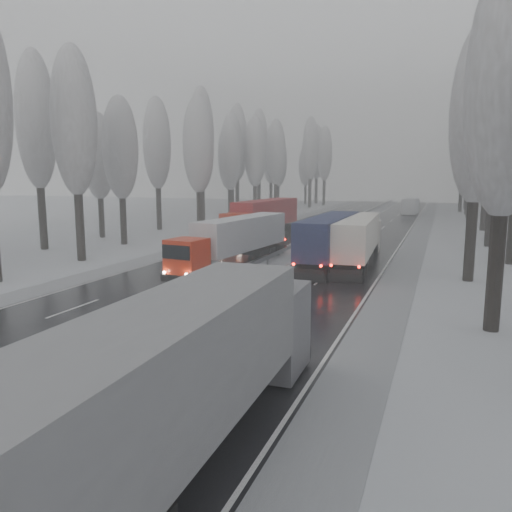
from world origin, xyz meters
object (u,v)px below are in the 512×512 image
Objects in this scene: truck_cream_box at (359,237)px; box_truck_distant at (411,206)px; truck_blue_box at (333,236)px; truck_red_white at (236,238)px; truck_red_red at (263,216)px; truck_grey_tarp at (173,380)px.

truck_cream_box is 1.89× the size of box_truck_distant.
truck_blue_box is at bearing -164.47° from truck_cream_box.
truck_red_white is (-7.02, -2.84, -0.12)m from truck_blue_box.
truck_blue_box is 0.92× the size of truck_red_red.
truck_blue_box is 1.92× the size of box_truck_distant.
truck_red_red is at bearing 130.45° from truck_cream_box.
truck_cream_box is 9.59m from truck_red_white.
truck_red_white is at bearing 108.94° from truck_grey_tarp.
truck_blue_box is at bearing -49.11° from truck_red_red.
truck_red_white is (-9.55, 26.24, -0.26)m from truck_grey_tarp.
truck_grey_tarp is 45.33m from truck_red_red.
truck_red_white reaches higher than box_truck_distant.
truck_red_white is (-8.94, -3.48, -0.07)m from truck_cream_box.
truck_blue_box is at bearing 93.91° from truck_grey_tarp.
truck_grey_tarp is at bearing -85.01° from truck_blue_box.
truck_grey_tarp is at bearing -64.11° from truck_red_white.
truck_red_red is at bearing 127.55° from truck_blue_box.
truck_grey_tarp is at bearing -69.39° from truck_red_red.
truck_cream_box is at bearing 90.12° from truck_grey_tarp.
truck_grey_tarp is 1.12× the size of truck_red_white.
truck_red_red reaches higher than truck_grey_tarp.
truck_cream_box reaches higher than box_truck_distant.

